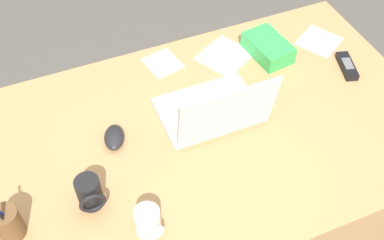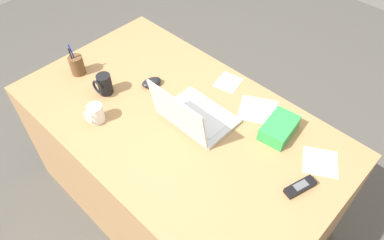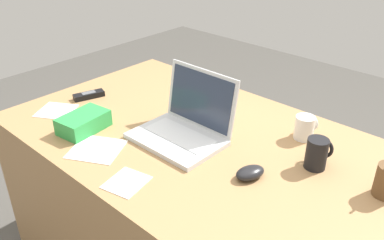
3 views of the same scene
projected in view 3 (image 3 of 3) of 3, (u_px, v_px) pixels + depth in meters
desk at (203, 217)px, 1.69m from camera, size 1.57×0.92×0.75m
laptop at (184, 126)px, 1.50m from camera, size 0.33×0.27×0.24m
computer_mouse at (250, 173)px, 1.30m from camera, size 0.09×0.12×0.04m
coffee_mug_white at (305, 127)px, 1.50m from camera, size 0.07×0.08×0.09m
coffee_mug_tall at (317, 153)px, 1.33m from camera, size 0.08×0.08×0.11m
cordless_phone at (89, 95)px, 1.82m from camera, size 0.08×0.14×0.03m
snack_bag at (84, 122)px, 1.56m from camera, size 0.14×0.20×0.07m
paper_note_near_laptop at (127, 182)px, 1.28m from camera, size 0.14×0.15×0.00m
paper_note_left at (56, 111)px, 1.71m from camera, size 0.19×0.19×0.00m
paper_note_right at (97, 149)px, 1.45m from camera, size 0.23×0.23×0.00m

